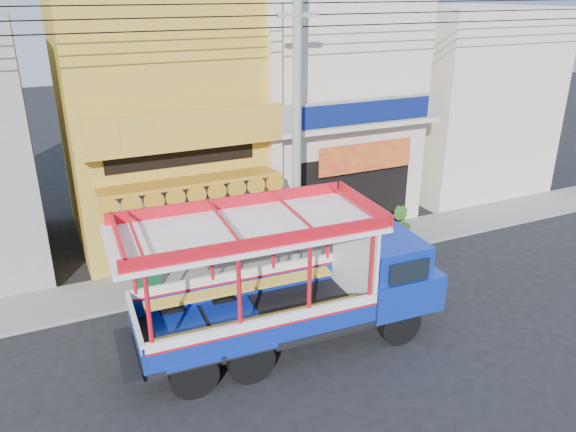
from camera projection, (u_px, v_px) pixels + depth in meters
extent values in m
plane|color=black|center=(380.00, 312.00, 15.43)|extent=(90.00, 90.00, 0.00)
cube|color=slate|center=(314.00, 252.00, 18.77)|extent=(30.00, 2.00, 0.12)
cube|color=gold|center=(158.00, 123.00, 19.09)|extent=(6.00, 6.00, 8.00)
cube|color=#595B5E|center=(187.00, 225.00, 17.53)|extent=(4.20, 0.10, 2.60)
cube|color=#C09216|center=(189.00, 182.00, 16.29)|extent=(5.20, 1.50, 0.31)
cube|color=gold|center=(183.00, 145.00, 16.25)|extent=(6.00, 0.70, 0.18)
cube|color=gold|center=(185.00, 128.00, 15.79)|extent=(6.00, 0.12, 0.95)
cube|color=black|center=(182.00, 159.00, 16.71)|extent=(4.50, 0.04, 0.45)
cube|color=beige|center=(314.00, 108.00, 21.42)|extent=(6.00, 6.00, 8.00)
cube|color=black|center=(352.00, 194.00, 19.83)|extent=(4.60, 0.12, 2.80)
cube|color=orange|center=(366.00, 157.00, 19.18)|extent=(3.60, 0.05, 1.00)
cube|color=beige|center=(361.00, 125.00, 18.59)|extent=(6.00, 0.70, 0.18)
cube|color=gray|center=(366.00, 112.00, 18.15)|extent=(6.00, 0.12, 0.85)
cube|color=navy|center=(367.00, 112.00, 18.09)|extent=(4.80, 0.06, 0.70)
cube|color=beige|center=(275.00, 134.00, 17.61)|extent=(0.35, 0.30, 8.00)
cube|color=beige|center=(458.00, 99.00, 24.22)|extent=(6.00, 6.00, 7.60)
cylinder|color=gray|center=(297.00, 129.00, 16.12)|extent=(0.26, 0.26, 9.00)
cube|color=gray|center=(298.00, 15.00, 14.94)|extent=(1.20, 0.12, 0.12)
cylinder|color=black|center=(330.00, 26.00, 15.45)|extent=(28.00, 0.04, 0.04)
cylinder|color=black|center=(330.00, 14.00, 15.33)|extent=(28.00, 0.04, 0.04)
cylinder|color=black|center=(331.00, 3.00, 15.22)|extent=(28.00, 0.04, 0.04)
cylinder|color=black|center=(399.00, 324.00, 13.91)|extent=(1.09, 0.35, 1.08)
cylinder|color=black|center=(359.00, 286.00, 15.67)|extent=(1.09, 0.35, 1.08)
cylinder|color=black|center=(251.00, 361.00, 12.54)|extent=(1.09, 0.35, 1.08)
cylinder|color=black|center=(225.00, 315.00, 14.30)|extent=(1.09, 0.35, 1.08)
cylinder|color=black|center=(194.00, 375.00, 12.09)|extent=(1.09, 0.35, 1.08)
cylinder|color=black|center=(174.00, 325.00, 13.85)|extent=(1.09, 0.35, 1.08)
cube|color=black|center=(287.00, 321.00, 13.84)|extent=(7.34, 2.11, 0.30)
cube|color=#112FB6|center=(387.00, 279.00, 14.60)|extent=(2.05, 2.46, 0.97)
cube|color=#112FB6|center=(384.00, 250.00, 14.22)|extent=(1.61, 2.25, 0.81)
cube|color=black|center=(409.00, 247.00, 14.50)|extent=(0.15, 1.90, 0.59)
cube|color=black|center=(253.00, 321.00, 13.44)|extent=(5.45, 2.62, 0.13)
cube|color=#112FB6|center=(269.00, 333.00, 12.32)|extent=(5.35, 0.33, 0.65)
cube|color=white|center=(269.00, 322.00, 12.21)|extent=(5.35, 0.34, 0.24)
cube|color=#112FB6|center=(238.00, 285.00, 14.28)|extent=(5.35, 0.33, 0.65)
cube|color=white|center=(237.00, 275.00, 14.17)|extent=(5.35, 0.34, 0.24)
cylinder|color=red|center=(148.00, 309.00, 11.01)|extent=(0.10, 0.10, 1.73)
cylinder|color=red|center=(132.00, 261.00, 12.93)|extent=(0.10, 0.10, 1.73)
cube|color=white|center=(354.00, 257.00, 13.93)|extent=(0.18, 2.19, 2.43)
cube|color=white|center=(246.00, 229.00, 12.49)|extent=(6.11, 2.91, 0.11)
cube|color=red|center=(245.00, 221.00, 12.41)|extent=(5.89, 2.80, 0.28)
cube|color=black|center=(149.00, 288.00, 16.30)|extent=(0.61, 0.35, 0.11)
cube|color=#0C4725|center=(147.00, 272.00, 16.10)|extent=(0.70, 0.12, 0.96)
imported|color=#255418|center=(375.00, 218.00, 20.14)|extent=(1.03, 0.96, 0.94)
imported|color=#255418|center=(402.00, 223.00, 19.55)|extent=(0.76, 0.79, 1.12)
imported|color=#255418|center=(383.00, 221.00, 19.95)|extent=(0.70, 0.70, 0.89)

